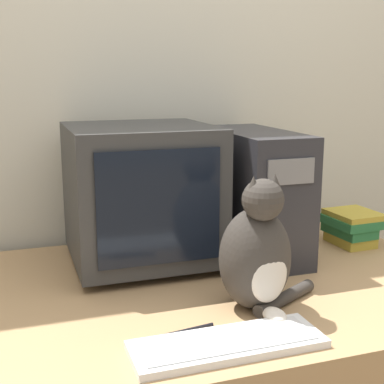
{
  "coord_description": "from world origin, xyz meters",
  "views": [
    {
      "loc": [
        -0.54,
        -0.88,
        1.34
      ],
      "look_at": [
        -0.07,
        0.51,
        1.02
      ],
      "focal_mm": 50.0,
      "sensor_mm": 36.0,
      "label": 1
    }
  ],
  "objects": [
    {
      "name": "computer_tower",
      "position": [
        0.21,
        0.69,
        0.96
      ],
      "size": [
        0.21,
        0.48,
        0.41
      ],
      "color": "#28282D",
      "rests_on": "desk"
    },
    {
      "name": "cat",
      "position": [
        0.03,
        0.29,
        0.9
      ],
      "size": [
        0.3,
        0.23,
        0.35
      ],
      "rotation": [
        0.0,
        0.0,
        0.09
      ],
      "color": "#38332D",
      "rests_on": "desk"
    },
    {
      "name": "pen",
      "position": [
        -0.19,
        0.22,
        0.75
      ],
      "size": [
        0.15,
        0.03,
        0.01
      ],
      "color": "black",
      "rests_on": "desk"
    },
    {
      "name": "wall_back",
      "position": [
        0.0,
        1.04,
        1.25
      ],
      "size": [
        7.0,
        0.05,
        2.5
      ],
      "color": "beige",
      "rests_on": "ground_plane"
    },
    {
      "name": "keyboard",
      "position": [
        -0.12,
        0.12,
        0.76
      ],
      "size": [
        0.43,
        0.15,
        0.02
      ],
      "color": "silver",
      "rests_on": "desk"
    },
    {
      "name": "crt_monitor",
      "position": [
        -0.17,
        0.72,
        0.98
      ],
      "size": [
        0.44,
        0.44,
        0.44
      ],
      "color": "#333333",
      "rests_on": "desk"
    },
    {
      "name": "book_stack",
      "position": [
        0.58,
        0.66,
        0.81
      ],
      "size": [
        0.17,
        0.19,
        0.12
      ],
      "color": "gold",
      "rests_on": "desk"
    }
  ]
}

